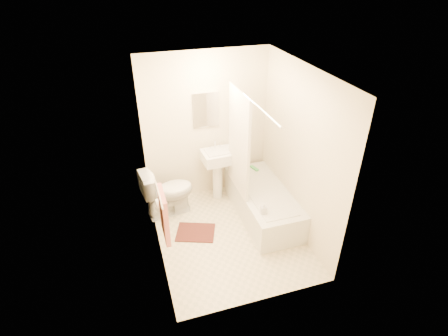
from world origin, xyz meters
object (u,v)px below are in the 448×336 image
object	(u,v)px
toilet	(168,192)
soap_bottle	(264,208)
sink	(218,173)
bathtub	(262,202)
bath_mat	(196,232)

from	to	relation	value
toilet	soap_bottle	xyz separation A→B (m)	(1.17, -1.01, 0.16)
sink	soap_bottle	xyz separation A→B (m)	(0.31, -1.17, 0.06)
sink	toilet	bearing A→B (deg)	-172.99
toilet	sink	size ratio (longest dim) A/B	0.83
bathtub	bath_mat	distance (m)	1.13
toilet	sink	bearing A→B (deg)	-88.29
soap_bottle	bathtub	bearing A→B (deg)	67.39
bath_mat	soap_bottle	distance (m)	1.11
bathtub	soap_bottle	xyz separation A→B (m)	(-0.22, -0.52, 0.32)
toilet	soap_bottle	size ratio (longest dim) A/B	4.63
bath_mat	soap_bottle	world-z (taller)	soap_bottle
sink	bathtub	size ratio (longest dim) A/B	0.59
sink	bath_mat	bearing A→B (deg)	-130.00
soap_bottle	toilet	bearing A→B (deg)	138.99
sink	soap_bottle	size ratio (longest dim) A/B	5.60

